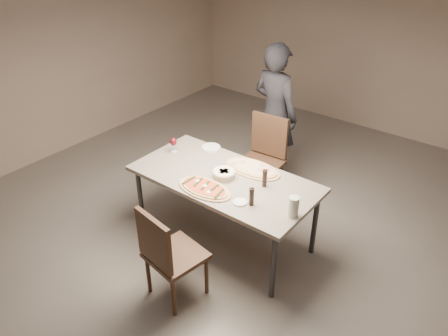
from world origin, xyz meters
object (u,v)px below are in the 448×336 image
Objects in this scene: pepper_mill_left at (252,196)px; carafe at (293,207)px; ham_pizza at (253,168)px; zucchini_pizza at (205,188)px; bread_basket at (224,173)px; dining_table at (224,182)px; diner at (275,114)px; chair_far at (264,154)px; chair_near at (167,252)px.

carafe is at bearing 12.84° from pepper_mill_left.
pepper_mill_left is at bearing -45.56° from ham_pizza.
zucchini_pizza is 0.27m from bread_basket.
zucchini_pizza is at bearing -93.77° from ham_pizza.
ham_pizza is (0.14, 0.28, 0.07)m from dining_table.
bread_basket is at bearing 171.51° from carafe.
carafe is at bearing 135.48° from diner.
pepper_mill_left is 0.37m from carafe.
pepper_mill_left is at bearing -24.53° from dining_table.
bread_basket is 0.97m from chair_far.
diner is at bearing 102.09° from dining_table.
carafe is at bearing -8.49° from bread_basket.
carafe reaches higher than dining_table.
diner reaches higher than bread_basket.
dining_table is 0.53m from pepper_mill_left.
bread_basket is at bearing 95.23° from chair_far.
chair_far is 0.56m from diner.
diner is at bearing 108.99° from chair_near.
zucchini_pizza is 1.67m from diner.
zucchini_pizza is 0.58m from ham_pizza.
diner is at bearing 102.23° from bread_basket.
bread_basket is 0.51m from pepper_mill_left.
chair_far reaches higher than bread_basket.
chair_near reaches higher than ham_pizza.
chair_near is 0.55× the size of diner.
ham_pizza is 2.73× the size of bread_basket.
ham_pizza is 0.64× the size of chair_near.
diner reaches higher than chair_far.
pepper_mill_left is at bearing -24.05° from bread_basket.
pepper_mill_left is at bearing 114.48° from chair_far.
zucchini_pizza is 2.55× the size of bread_basket.
pepper_mill_left is at bearing 73.00° from chair_near.
pepper_mill_left is at bearing 124.25° from diner.
zucchini_pizza is 0.60× the size of chair_near.
chair_far is 0.58× the size of diner.
ham_pizza is 3.22× the size of carafe.
bread_basket reaches higher than zucchini_pizza.
zucchini_pizza reaches higher than ham_pizza.
dining_table is at bearing 124.85° from bread_basket.
pepper_mill_left reaches higher than carafe.
diner is (-0.42, 2.29, 0.33)m from chair_near.
chair_near is (0.12, -0.93, -0.17)m from dining_table.
chair_far is (-0.14, 0.92, -0.14)m from dining_table.
zucchini_pizza is at bearing 108.37° from diner.
dining_table is 1.40m from diner.
bread_basket is 1.18× the size of carafe.
carafe reaches higher than bread_basket.
diner is at bearing -75.31° from chair_far.
dining_table is at bearing 104.05° from zucchini_pizza.
bread_basket is at bearing 110.77° from diner.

